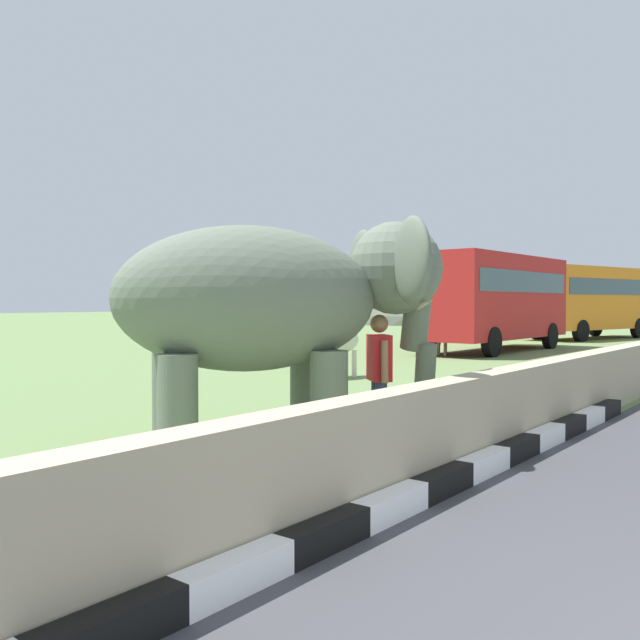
{
  "coord_description": "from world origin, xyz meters",
  "views": [
    {
      "loc": [
        -3.7,
        0.5,
        1.81
      ],
      "look_at": [
        2.53,
        5.41,
        1.6
      ],
      "focal_mm": 37.79,
      "sensor_mm": 36.0,
      "label": 1
    }
  ],
  "objects_px": {
    "elephant": "(278,302)",
    "person_handler": "(379,372)",
    "bus_red": "(494,295)",
    "cow_near": "(335,342)",
    "cow_mid": "(430,330)",
    "bus_orange": "(589,297)"
  },
  "relations": [
    {
      "from": "elephant",
      "to": "person_handler",
      "type": "xyz_separation_m",
      "value": [
        1.18,
        -0.65,
        -0.89
      ]
    },
    {
      "from": "person_handler",
      "to": "bus_red",
      "type": "distance_m",
      "value": 17.4
    },
    {
      "from": "person_handler",
      "to": "cow_near",
      "type": "bearing_deg",
      "value": 41.18
    },
    {
      "from": "person_handler",
      "to": "cow_mid",
      "type": "distance_m",
      "value": 14.43
    },
    {
      "from": "elephant",
      "to": "bus_orange",
      "type": "height_order",
      "value": "bus_orange"
    },
    {
      "from": "bus_orange",
      "to": "cow_mid",
      "type": "xyz_separation_m",
      "value": [
        -14.32,
        0.93,
        -1.21
      ]
    },
    {
      "from": "person_handler",
      "to": "bus_red",
      "type": "xyz_separation_m",
      "value": [
        16.4,
        5.7,
        1.15
      ]
    },
    {
      "from": "cow_mid",
      "to": "bus_red",
      "type": "bearing_deg",
      "value": -11.49
    },
    {
      "from": "elephant",
      "to": "cow_mid",
      "type": "relative_size",
      "value": 2.07
    },
    {
      "from": "elephant",
      "to": "cow_near",
      "type": "xyz_separation_m",
      "value": [
        6.84,
        4.3,
        -0.95
      ]
    },
    {
      "from": "cow_mid",
      "to": "cow_near",
      "type": "bearing_deg",
      "value": -168.65
    },
    {
      "from": "cow_mid",
      "to": "elephant",
      "type": "bearing_deg",
      "value": -157.8
    },
    {
      "from": "person_handler",
      "to": "cow_mid",
      "type": "bearing_deg",
      "value": 26.36
    },
    {
      "from": "bus_orange",
      "to": "cow_near",
      "type": "height_order",
      "value": "bus_orange"
    },
    {
      "from": "bus_red",
      "to": "bus_orange",
      "type": "relative_size",
      "value": 0.97
    },
    {
      "from": "elephant",
      "to": "person_handler",
      "type": "bearing_deg",
      "value": -28.57
    },
    {
      "from": "person_handler",
      "to": "bus_orange",
      "type": "xyz_separation_m",
      "value": [
        27.25,
        5.48,
        1.15
      ]
    },
    {
      "from": "bus_red",
      "to": "cow_near",
      "type": "relative_size",
      "value": 4.31
    },
    {
      "from": "elephant",
      "to": "bus_red",
      "type": "height_order",
      "value": "bus_red"
    },
    {
      "from": "bus_red",
      "to": "cow_mid",
      "type": "bearing_deg",
      "value": 168.51
    },
    {
      "from": "person_handler",
      "to": "bus_orange",
      "type": "height_order",
      "value": "bus_orange"
    },
    {
      "from": "cow_mid",
      "to": "bus_orange",
      "type": "bearing_deg",
      "value": -3.7
    }
  ]
}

